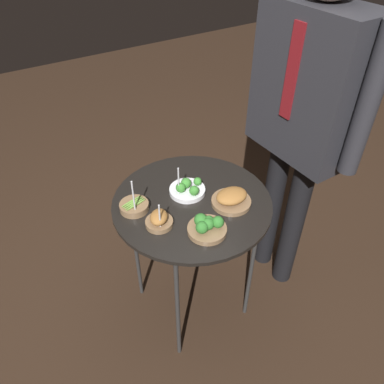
{
  "coord_description": "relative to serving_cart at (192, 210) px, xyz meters",
  "views": [
    {
      "loc": [
        1.03,
        -0.66,
        1.82
      ],
      "look_at": [
        0.0,
        0.0,
        0.8
      ],
      "focal_mm": 35.0,
      "sensor_mm": 36.0,
      "label": 1
    }
  ],
  "objects": [
    {
      "name": "ground_plane",
      "position": [
        0.0,
        0.0,
        -0.7
      ],
      "size": [
        8.0,
        8.0,
        0.0
      ],
      "primitive_type": "plane",
      "color": "black"
    },
    {
      "name": "serving_cart",
      "position": [
        0.0,
        0.0,
        0.0
      ],
      "size": [
        0.7,
        0.7,
        0.75
      ],
      "color": "black",
      "rests_on": "ground_plane"
    },
    {
      "name": "bowl_broccoli_center",
      "position": [
        -0.06,
        0.01,
        0.08
      ],
      "size": [
        0.16,
        0.16,
        0.15
      ],
      "color": "silver",
      "rests_on": "serving_cart"
    },
    {
      "name": "bowl_roast_front_left",
      "position": [
        0.11,
        0.13,
        0.08
      ],
      "size": [
        0.17,
        0.17,
        0.07
      ],
      "color": "brown",
      "rests_on": "serving_cart"
    },
    {
      "name": "bowl_broccoli_front_right",
      "position": [
        0.19,
        -0.05,
        0.08
      ],
      "size": [
        0.16,
        0.16,
        0.08
      ],
      "color": "brown",
      "rests_on": "serving_cart"
    },
    {
      "name": "bowl_roast_back_left",
      "position": [
        0.05,
        -0.19,
        0.08
      ],
      "size": [
        0.12,
        0.11,
        0.13
      ],
      "color": "brown",
      "rests_on": "serving_cart"
    },
    {
      "name": "bowl_asparagus_mid_right",
      "position": [
        -0.09,
        -0.23,
        0.07
      ],
      "size": [
        0.12,
        0.12,
        0.18
      ],
      "color": "brown",
      "rests_on": "serving_cart"
    },
    {
      "name": "waiter_figure",
      "position": [
        0.05,
        0.55,
        0.39
      ],
      "size": [
        0.63,
        0.24,
        1.71
      ],
      "color": "black",
      "rests_on": "ground_plane"
    }
  ]
}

